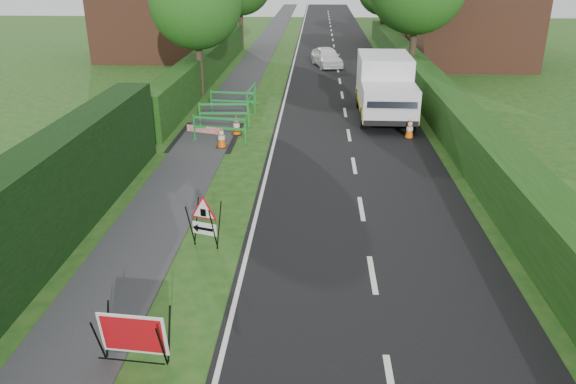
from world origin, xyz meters
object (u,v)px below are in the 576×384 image
object	(u,v)px
red_rect_sign	(133,335)
triangle_sign	(203,218)
works_van	(385,86)
hatchback_car	(327,57)

from	to	relation	value
red_rect_sign	triangle_sign	distance (m)	4.19
works_van	hatchback_car	xyz separation A→B (m)	(-2.32, 12.28, -0.74)
red_rect_sign	triangle_sign	world-z (taller)	triangle_sign
triangle_sign	works_van	world-z (taller)	works_van
hatchback_car	red_rect_sign	bearing A→B (deg)	-111.00
triangle_sign	works_van	size ratio (longest dim) A/B	0.20
works_van	red_rect_sign	bearing A→B (deg)	-108.91
red_rect_sign	works_van	world-z (taller)	works_van
red_rect_sign	triangle_sign	bearing A→B (deg)	89.97
triangle_sign	hatchback_car	world-z (taller)	hatchback_car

